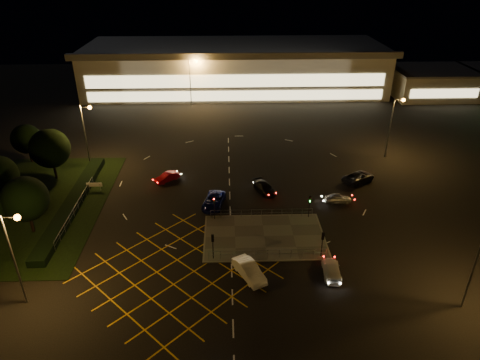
{
  "coord_description": "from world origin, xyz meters",
  "views": [
    {
      "loc": [
        -2.33,
        -43.82,
        30.01
      ],
      "look_at": [
        -0.54,
        8.83,
        2.0
      ],
      "focal_mm": 32.0,
      "sensor_mm": 36.0,
      "label": 1
    }
  ],
  "objects_px": {
    "signal_se": "(323,239)",
    "car_left_blue": "(214,201)",
    "car_east_grey": "(359,177)",
    "car_queue_white": "(249,270)",
    "car_approach_white": "(332,270)",
    "signal_sw": "(213,242)",
    "car_right_silver": "(338,198)",
    "car_circ_red": "(167,177)",
    "car_far_dkgrey": "(265,188)",
    "signal_ne": "(310,202)",
    "signal_nw": "(214,204)"
  },
  "relations": [
    {
      "from": "car_east_grey",
      "to": "signal_se",
      "type": "bearing_deg",
      "value": 118.24
    },
    {
      "from": "car_right_silver",
      "to": "car_east_grey",
      "type": "distance_m",
      "value": 7.34
    },
    {
      "from": "signal_sw",
      "to": "car_right_silver",
      "type": "distance_m",
      "value": 20.44
    },
    {
      "from": "car_left_blue",
      "to": "car_circ_red",
      "type": "xyz_separation_m",
      "value": [
        -7.05,
        7.36,
        -0.1
      ]
    },
    {
      "from": "signal_se",
      "to": "car_left_blue",
      "type": "distance_m",
      "value": 16.71
    },
    {
      "from": "signal_nw",
      "to": "car_right_silver",
      "type": "distance_m",
      "value": 17.16
    },
    {
      "from": "signal_sw",
      "to": "car_right_silver",
      "type": "height_order",
      "value": "signal_sw"
    },
    {
      "from": "car_queue_white",
      "to": "car_right_silver",
      "type": "bearing_deg",
      "value": 21.43
    },
    {
      "from": "signal_se",
      "to": "car_east_grey",
      "type": "height_order",
      "value": "signal_se"
    },
    {
      "from": "signal_se",
      "to": "car_right_silver",
      "type": "bearing_deg",
      "value": -111.75
    },
    {
      "from": "car_far_dkgrey",
      "to": "car_queue_white",
      "type": "bearing_deg",
      "value": -125.54
    },
    {
      "from": "car_far_dkgrey",
      "to": "car_circ_red",
      "type": "relative_size",
      "value": 1.17
    },
    {
      "from": "signal_nw",
      "to": "car_far_dkgrey",
      "type": "bearing_deg",
      "value": 44.99
    },
    {
      "from": "car_left_blue",
      "to": "car_right_silver",
      "type": "distance_m",
      "value": 16.85
    },
    {
      "from": "signal_se",
      "to": "signal_ne",
      "type": "xyz_separation_m",
      "value": [
        0.0,
        7.99,
        0.0
      ]
    },
    {
      "from": "car_left_blue",
      "to": "car_approach_white",
      "type": "distance_m",
      "value": 19.13
    },
    {
      "from": "signal_se",
      "to": "car_left_blue",
      "type": "relative_size",
      "value": 0.59
    },
    {
      "from": "car_far_dkgrey",
      "to": "car_approach_white",
      "type": "bearing_deg",
      "value": -98.47
    },
    {
      "from": "car_circ_red",
      "to": "car_approach_white",
      "type": "height_order",
      "value": "car_circ_red"
    },
    {
      "from": "car_queue_white",
      "to": "signal_ne",
      "type": "bearing_deg",
      "value": 25.91
    },
    {
      "from": "signal_nw",
      "to": "car_circ_red",
      "type": "distance_m",
      "value": 13.03
    },
    {
      "from": "signal_se",
      "to": "car_far_dkgrey",
      "type": "bearing_deg",
      "value": -71.4
    },
    {
      "from": "car_queue_white",
      "to": "car_far_dkgrey",
      "type": "relative_size",
      "value": 1.07
    },
    {
      "from": "signal_se",
      "to": "signal_ne",
      "type": "distance_m",
      "value": 7.99
    },
    {
      "from": "car_queue_white",
      "to": "signal_se",
      "type": "bearing_deg",
      "value": -7.24
    },
    {
      "from": "signal_sw",
      "to": "car_east_grey",
      "type": "relative_size",
      "value": 0.59
    },
    {
      "from": "signal_sw",
      "to": "signal_ne",
      "type": "xyz_separation_m",
      "value": [
        12.0,
        7.99,
        0.0
      ]
    },
    {
      "from": "car_far_dkgrey",
      "to": "signal_se",
      "type": "bearing_deg",
      "value": -96.96
    },
    {
      "from": "car_right_silver",
      "to": "car_circ_red",
      "type": "distance_m",
      "value": 24.89
    },
    {
      "from": "car_east_grey",
      "to": "car_approach_white",
      "type": "xyz_separation_m",
      "value": [
        -8.63,
        -20.53,
        -0.11
      ]
    },
    {
      "from": "signal_nw",
      "to": "signal_sw",
      "type": "bearing_deg",
      "value": -90.0
    },
    {
      "from": "car_left_blue",
      "to": "car_far_dkgrey",
      "type": "distance_m",
      "value": 8.01
    },
    {
      "from": "car_left_blue",
      "to": "car_right_silver",
      "type": "height_order",
      "value": "car_left_blue"
    },
    {
      "from": "signal_nw",
      "to": "signal_ne",
      "type": "relative_size",
      "value": 1.0
    },
    {
      "from": "car_far_dkgrey",
      "to": "car_east_grey",
      "type": "relative_size",
      "value": 0.84
    },
    {
      "from": "signal_ne",
      "to": "car_circ_red",
      "type": "xyz_separation_m",
      "value": [
        -19.23,
        10.7,
        -1.73
      ]
    },
    {
      "from": "car_left_blue",
      "to": "car_approach_white",
      "type": "bearing_deg",
      "value": -36.49
    },
    {
      "from": "signal_nw",
      "to": "car_far_dkgrey",
      "type": "xyz_separation_m",
      "value": [
        6.97,
        6.96,
        -1.72
      ]
    },
    {
      "from": "car_circ_red",
      "to": "car_approach_white",
      "type": "relative_size",
      "value": 0.89
    },
    {
      "from": "signal_sw",
      "to": "signal_se",
      "type": "height_order",
      "value": "same"
    },
    {
      "from": "car_queue_white",
      "to": "car_east_grey",
      "type": "relative_size",
      "value": 0.9
    },
    {
      "from": "signal_sw",
      "to": "car_left_blue",
      "type": "distance_m",
      "value": 11.44
    },
    {
      "from": "signal_se",
      "to": "signal_nw",
      "type": "height_order",
      "value": "same"
    },
    {
      "from": "car_approach_white",
      "to": "signal_ne",
      "type": "bearing_deg",
      "value": -82.36
    },
    {
      "from": "signal_se",
      "to": "car_east_grey",
      "type": "relative_size",
      "value": 0.59
    },
    {
      "from": "signal_ne",
      "to": "car_east_grey",
      "type": "height_order",
      "value": "signal_ne"
    },
    {
      "from": "signal_se",
      "to": "car_right_silver",
      "type": "height_order",
      "value": "signal_se"
    },
    {
      "from": "car_queue_white",
      "to": "car_approach_white",
      "type": "bearing_deg",
      "value": -27.4
    },
    {
      "from": "signal_sw",
      "to": "car_circ_red",
      "type": "distance_m",
      "value": 20.11
    },
    {
      "from": "signal_sw",
      "to": "car_queue_white",
      "type": "relative_size",
      "value": 0.66
    }
  ]
}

